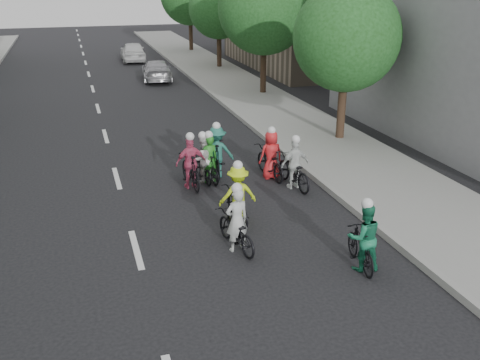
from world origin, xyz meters
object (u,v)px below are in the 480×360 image
cyclist_2 (237,199)px  follow_car_trail (133,52)px  cyclist_4 (270,159)px  cyclist_5 (209,164)px  cyclist_8 (294,169)px  cyclist_0 (236,228)px  cyclist_7 (216,155)px  cyclist_6 (203,164)px  follow_car_lead (157,70)px  cyclist_3 (191,167)px  cyclist_1 (363,242)px

cyclist_2 → follow_car_trail: (0.69, 28.81, 0.09)m
cyclist_4 → follow_car_trail: size_ratio=0.47×
cyclist_2 → follow_car_trail: bearing=-92.5°
cyclist_5 → cyclist_8: size_ratio=0.83×
cyclist_0 → cyclist_2: 1.56m
cyclist_7 → cyclist_2: bearing=93.1°
cyclist_2 → cyclist_6: size_ratio=1.04×
cyclist_4 → cyclist_5: 1.99m
cyclist_0 → cyclist_7: bearing=-110.3°
follow_car_trail → cyclist_5: bearing=91.1°
follow_car_lead → cyclist_3: bearing=89.7°
cyclist_4 → cyclist_7: cyclist_7 is taller
follow_car_lead → follow_car_trail: 8.15m
cyclist_2 → cyclist_8: 2.96m
cyclist_2 → cyclist_5: 3.03m
cyclist_1 → follow_car_lead: size_ratio=0.41×
cyclist_5 → cyclist_4: bearing=163.9°
follow_car_lead → follow_car_trail: bearing=-81.2°
follow_car_lead → cyclist_6: bearing=91.1°
cyclist_4 → follow_car_lead: 17.88m
cyclist_4 → cyclist_7: (-1.62, 0.63, 0.11)m
cyclist_1 → follow_car_trail: 32.00m
cyclist_1 → follow_car_trail: cyclist_1 is taller
cyclist_6 → cyclist_0: bearing=81.2°
cyclist_0 → follow_car_trail: cyclist_0 is taller
cyclist_7 → cyclist_8: (2.01, -1.66, -0.12)m
cyclist_4 → cyclist_7: 1.74m
cyclist_2 → cyclist_4: 3.44m
cyclist_7 → cyclist_1: bearing=112.3°
follow_car_lead → cyclist_5: bearing=91.7°
cyclist_3 → cyclist_8: bearing=158.2°
cyclist_5 → cyclist_3: bearing=14.6°
cyclist_2 → cyclist_8: size_ratio=0.85×
cyclist_3 → follow_car_trail: 26.10m
cyclist_3 → follow_car_lead: cyclist_3 is taller
cyclist_5 → cyclist_2: bearing=80.3°
cyclist_4 → follow_car_lead: size_ratio=0.47×
cyclist_1 → cyclist_6: (-2.10, 6.30, -0.06)m
follow_car_lead → cyclist_1: bearing=97.3°
cyclist_0 → cyclist_5: 4.54m
follow_car_lead → cyclist_2: bearing=92.2°
cyclist_7 → follow_car_lead: bearing=-83.8°
cyclist_0 → cyclist_8: cyclist_0 is taller
cyclist_1 → cyclist_3: (-2.58, 5.91, 0.01)m
cyclist_8 → follow_car_trail: cyclist_8 is taller
cyclist_6 → cyclist_8: cyclist_8 is taller
cyclist_4 → cyclist_6: cyclist_4 is taller
cyclist_1 → cyclist_2: 3.71m
cyclist_3 → cyclist_8: size_ratio=0.90×
follow_car_lead → cyclist_0: bearing=91.2°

